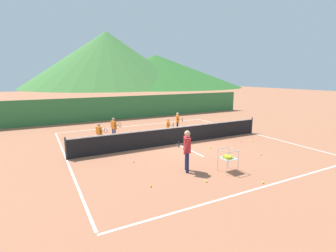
{
  "coord_description": "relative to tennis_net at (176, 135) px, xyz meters",
  "views": [
    {
      "loc": [
        -6.82,
        -11.8,
        3.75
      ],
      "look_at": [
        -0.6,
        -0.12,
        1.1
      ],
      "focal_mm": 26.78,
      "sensor_mm": 36.0,
      "label": 1
    }
  ],
  "objects": [
    {
      "name": "ground_plane",
      "position": [
        0.0,
        0.0,
        -0.5
      ],
      "size": [
        120.0,
        120.0,
        0.0
      ],
      "primitive_type": "plane",
      "color": "#A86647"
    },
    {
      "name": "line_baseline_near",
      "position": [
        0.0,
        -6.25,
        -0.5
      ],
      "size": [
        11.58,
        0.08,
        0.01
      ],
      "primitive_type": "cube",
      "color": "white",
      "rests_on": "ground"
    },
    {
      "name": "line_baseline_far",
      "position": [
        0.0,
        6.05,
        -0.5
      ],
      "size": [
        11.58,
        0.08,
        0.01
      ],
      "primitive_type": "cube",
      "color": "white",
      "rests_on": "ground"
    },
    {
      "name": "line_sideline_west",
      "position": [
        -5.79,
        0.0,
        -0.5
      ],
      "size": [
        0.08,
        12.3,
        0.01
      ],
      "primitive_type": "cube",
      "color": "white",
      "rests_on": "ground"
    },
    {
      "name": "line_sideline_east",
      "position": [
        5.79,
        0.0,
        -0.5
      ],
      "size": [
        0.08,
        12.3,
        0.01
      ],
      "primitive_type": "cube",
      "color": "white",
      "rests_on": "ground"
    },
    {
      "name": "line_service_center",
      "position": [
        0.0,
        0.0,
        -0.5
      ],
      "size": [
        0.08,
        5.2,
        0.01
      ],
      "primitive_type": "cube",
      "color": "white",
      "rests_on": "ground"
    },
    {
      "name": "tennis_net",
      "position": [
        0.0,
        0.0,
        0.0
      ],
      "size": [
        11.65,
        0.08,
        1.05
      ],
      "color": "#333338",
      "rests_on": "ground"
    },
    {
      "name": "instructor",
      "position": [
        -1.7,
        -3.77,
        0.5
      ],
      "size": [
        0.51,
        0.84,
        1.67
      ],
      "color": "#191E4C",
      "rests_on": "ground"
    },
    {
      "name": "student_0",
      "position": [
        -3.84,
        1.83,
        0.22
      ],
      "size": [
        0.55,
        0.5,
        1.2
      ],
      "color": "silver",
      "rests_on": "ground"
    },
    {
      "name": "student_1",
      "position": [
        -2.75,
        2.78,
        0.28
      ],
      "size": [
        0.53,
        0.56,
        1.29
      ],
      "color": "navy",
      "rests_on": "ground"
    },
    {
      "name": "student_2",
      "position": [
        0.34,
        1.61,
        0.22
      ],
      "size": [
        0.41,
        0.66,
        1.19
      ],
      "color": "navy",
      "rests_on": "ground"
    },
    {
      "name": "student_3",
      "position": [
        1.73,
        2.84,
        0.27
      ],
      "size": [
        0.41,
        0.7,
        1.29
      ],
      "color": "black",
      "rests_on": "ground"
    },
    {
      "name": "ball_cart",
      "position": [
        -0.27,
        -4.56,
        0.1
      ],
      "size": [
        0.58,
        0.58,
        0.9
      ],
      "color": "#B7B7BC",
      "rests_on": "ground"
    },
    {
      "name": "tennis_ball_0",
      "position": [
        -3.57,
        -4.43,
        -0.47
      ],
      "size": [
        0.07,
        0.07,
        0.07
      ],
      "primitive_type": "sphere",
      "color": "yellow",
      "rests_on": "ground"
    },
    {
      "name": "tennis_ball_1",
      "position": [
        1.15,
        -1.62,
        -0.47
      ],
      "size": [
        0.07,
        0.07,
        0.07
      ],
      "primitive_type": "sphere",
      "color": "yellow",
      "rests_on": "ground"
    },
    {
      "name": "tennis_ball_2",
      "position": [
        3.54,
        -1.38,
        -0.47
      ],
      "size": [
        0.07,
        0.07,
        0.07
      ],
      "primitive_type": "sphere",
      "color": "yellow",
      "rests_on": "ground"
    },
    {
      "name": "tennis_ball_3",
      "position": [
        0.07,
        -6.04,
        -0.47
      ],
      "size": [
        0.07,
        0.07,
        0.07
      ],
      "primitive_type": "sphere",
      "color": "yellow",
      "rests_on": "ground"
    },
    {
      "name": "tennis_ball_4",
      "position": [
        -3.21,
        -1.77,
        -0.47
      ],
      "size": [
        0.07,
        0.07,
        0.07
      ],
      "primitive_type": "sphere",
      "color": "yellow",
      "rests_on": "ground"
    },
    {
      "name": "tennis_ball_5",
      "position": [
        -1.64,
        -5.0,
        -0.47
      ],
      "size": [
        0.07,
        0.07,
        0.07
      ],
      "primitive_type": "sphere",
      "color": "yellow",
      "rests_on": "ground"
    },
    {
      "name": "tennis_ball_6",
      "position": [
        4.15,
        -1.68,
        -0.47
      ],
      "size": [
        0.07,
        0.07,
        0.07
      ],
      "primitive_type": "sphere",
      "color": "yellow",
      "rests_on": "ground"
    },
    {
      "name": "tennis_ball_7",
      "position": [
        2.61,
        -3.68,
        -0.47
      ],
      "size": [
        0.07,
        0.07,
        0.07
      ],
      "primitive_type": "sphere",
      "color": "yellow",
      "rests_on": "ground"
    },
    {
      "name": "windscreen_fence",
      "position": [
        0.0,
        9.43,
        0.5
      ],
      "size": [
        25.48,
        0.08,
        2.01
      ],
      "primitive_type": "cube",
      "color": "#33753D",
      "rests_on": "ground"
    },
    {
      "name": "hill_0",
      "position": [
        31.94,
        70.0,
        4.96
      ],
      "size": [
        59.18,
        59.18,
        10.91
      ],
      "primitive_type": "cone",
      "color": "#2D6628",
      "rests_on": "ground"
    },
    {
      "name": "hill_1",
      "position": [
        14.93,
        70.68,
        8.3
      ],
      "size": [
        52.62,
        52.62,
        17.61
      ],
      "primitive_type": "cone",
      "color": "#427A38",
      "rests_on": "ground"
    }
  ]
}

